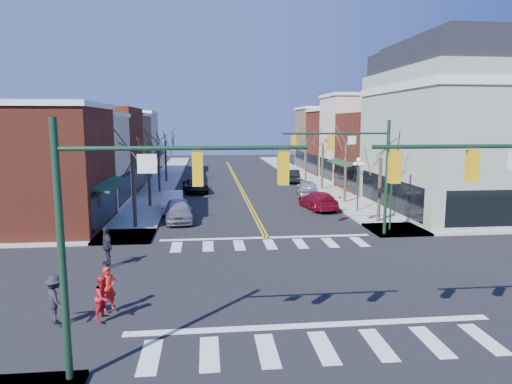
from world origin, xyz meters
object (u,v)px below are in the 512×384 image
object	(u,v)px
pedestrian_red_a	(108,288)
pedestrian_red_b	(104,297)
car_right_near	(318,200)
car_right_mid	(307,188)
pedestrian_dark_a	(107,246)
lamppost_midblock	(358,175)
pedestrian_dark_b	(55,299)
car_left_far	(195,186)
car_right_far	(292,176)
lamppost_corner	(391,187)
victorian_corner	(465,128)
car_left_near	(179,210)
car_left_mid	(172,202)

from	to	relation	value
pedestrian_red_a	pedestrian_red_b	size ratio (longest dim) A/B	1.03
car_right_near	car_right_mid	bearing A→B (deg)	-101.73
pedestrian_red_a	pedestrian_dark_a	bearing A→B (deg)	72.18
lamppost_midblock	pedestrian_dark_b	size ratio (longest dim) A/B	2.53
lamppost_midblock	car_left_far	size ratio (longest dim) A/B	0.87
car_right_far	pedestrian_red_b	xyz separation A→B (m)	(-13.70, -36.92, 0.16)
car_right_near	pedestrian_red_a	world-z (taller)	pedestrian_red_a
lamppost_corner	car_right_far	size ratio (longest dim) A/B	0.92
pedestrian_red_b	victorian_corner	bearing A→B (deg)	-26.59
pedestrian_dark_b	car_left_far	bearing A→B (deg)	-45.41
lamppost_midblock	car_right_far	size ratio (longest dim) A/B	0.92
victorian_corner	pedestrian_red_b	bearing A→B (deg)	-142.83
car_left_near	pedestrian_red_b	distance (m)	16.70
lamppost_corner	victorian_corner	bearing A→B (deg)	35.86
pedestrian_dark_a	car_left_near	bearing A→B (deg)	133.49
car_left_far	lamppost_corner	bearing A→B (deg)	-61.24
lamppost_corner	car_left_far	size ratio (longest dim) A/B	0.87
car_right_mid	pedestrian_red_b	xyz separation A→B (m)	(-13.19, -26.44, 0.13)
car_right_mid	pedestrian_dark_a	xyz separation A→B (m)	(-14.42, -20.03, 0.27)
car_right_near	pedestrian_red_b	xyz separation A→B (m)	(-12.73, -20.15, 0.21)
pedestrian_red_a	pedestrian_red_b	xyz separation A→B (m)	(0.00, -0.79, -0.03)
car_left_mid	victorian_corner	bearing A→B (deg)	-10.76
car_right_near	pedestrian_dark_a	bearing A→B (deg)	37.02
car_left_far	lamppost_midblock	bearing A→B (deg)	-48.83
victorian_corner	car_right_far	distance (m)	22.20
car_left_mid	pedestrian_red_a	xyz separation A→B (m)	(-0.91, -19.66, 0.17)
pedestrian_red_a	victorian_corner	bearing A→B (deg)	5.80
victorian_corner	car_left_mid	bearing A→B (deg)	173.99
car_left_near	car_right_near	world-z (taller)	car_left_near
pedestrian_red_a	pedestrian_dark_b	xyz separation A→B (m)	(-1.59, -0.97, 0.04)
lamppost_corner	pedestrian_red_a	bearing A→B (deg)	-144.02
pedestrian_red_a	lamppost_corner	bearing A→B (deg)	5.85
lamppost_corner	car_left_far	bearing A→B (deg)	125.44
car_left_far	car_right_mid	distance (m)	11.37
lamppost_midblock	car_right_mid	distance (m)	8.50
lamppost_midblock	victorian_corner	bearing A→B (deg)	-3.45
victorian_corner	pedestrian_dark_b	bearing A→B (deg)	-144.33
car_right_far	pedestrian_dark_a	bearing A→B (deg)	71.26
car_left_far	car_right_far	distance (m)	13.00
victorian_corner	car_left_near	bearing A→B (deg)	-176.31
victorian_corner	lamppost_corner	world-z (taller)	victorian_corner
lamppost_corner	pedestrian_dark_b	distance (m)	21.10
pedestrian_dark_a	car_right_mid	bearing A→B (deg)	113.37
car_right_mid	pedestrian_dark_b	distance (m)	30.45
car_left_far	car_right_far	world-z (taller)	car_right_far
car_left_near	car_left_mid	distance (m)	3.90
car_left_far	pedestrian_dark_b	distance (m)	30.77
victorian_corner	car_left_mid	distance (m)	23.75
car_left_mid	car_left_far	world-z (taller)	car_left_mid
car_right_mid	pedestrian_dark_b	size ratio (longest dim) A/B	2.79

